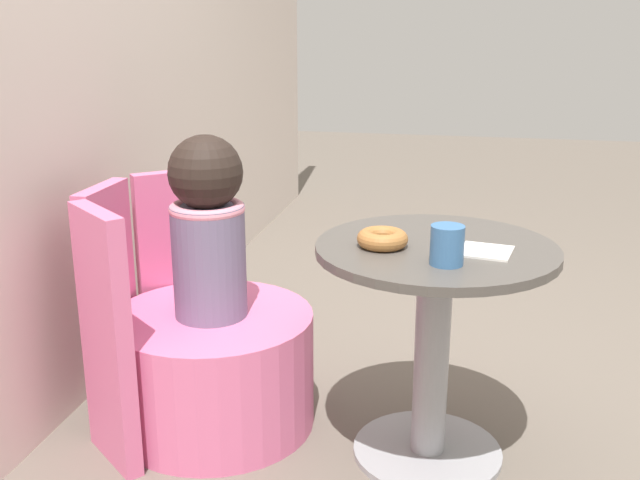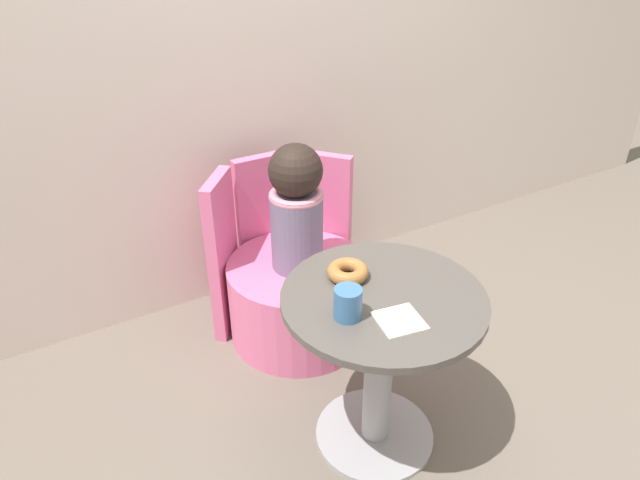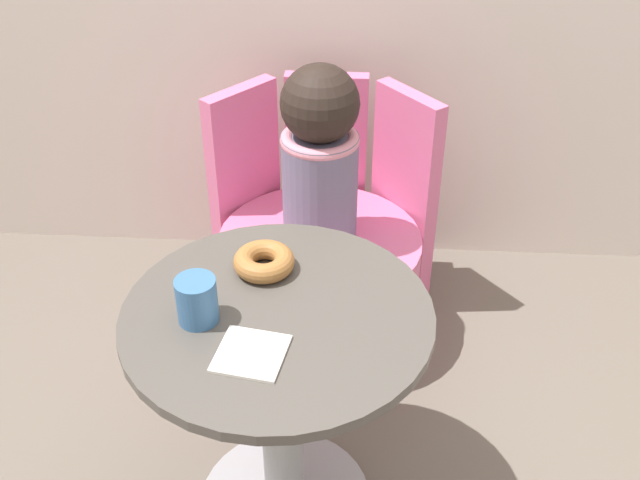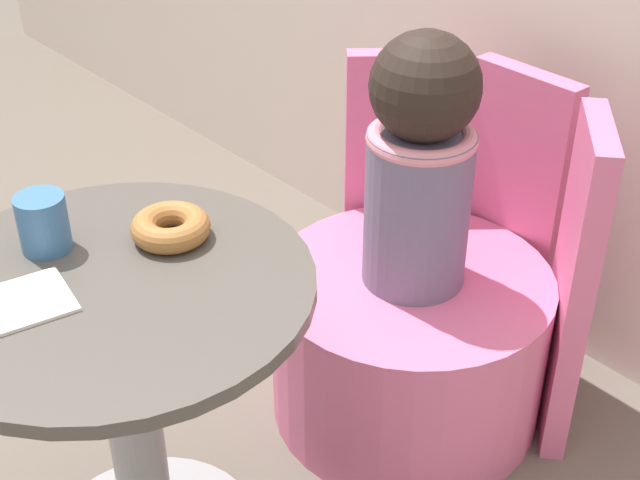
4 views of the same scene
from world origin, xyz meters
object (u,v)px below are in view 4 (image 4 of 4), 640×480
at_px(child_figure, 420,162).
at_px(donut, 171,227).
at_px(round_table, 128,379).
at_px(tub_chair, 408,343).
at_px(cup, 43,223).

relative_size(child_figure, donut, 3.99).
xyz_separation_m(round_table, donut, (-0.04, 0.14, 0.23)).
xyz_separation_m(round_table, tub_chair, (0.05, 0.66, -0.25)).
bearing_deg(round_table, tub_chair, 86.06).
distance_m(tub_chair, cup, 0.88).
height_order(round_table, donut, donut).
xyz_separation_m(tub_chair, child_figure, (0.00, 0.00, 0.45)).
bearing_deg(cup, child_figure, 73.80).
bearing_deg(cup, round_table, 11.69).
relative_size(tub_chair, child_figure, 1.13).
distance_m(round_table, child_figure, 0.69).
bearing_deg(cup, donut, 57.12).
xyz_separation_m(child_figure, cup, (-0.20, -0.69, 0.05)).
bearing_deg(donut, cup, -122.88).
xyz_separation_m(child_figure, donut, (-0.09, -0.52, 0.02)).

